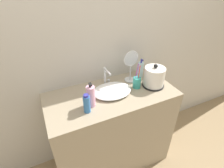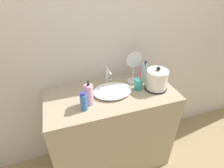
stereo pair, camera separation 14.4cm
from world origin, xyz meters
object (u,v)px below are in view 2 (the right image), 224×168
Objects in this scene: lotion_bottle at (144,71)px; shampoo_bottle at (89,95)px; vanity_mirror at (134,66)px; mouthwash_bottle at (84,102)px; faucet at (108,75)px; electric_kettle at (157,80)px; toothbrush_cup at (138,84)px.

lotion_bottle is 0.62m from shampoo_bottle.
vanity_mirror reaches higher than lotion_bottle.
vanity_mirror is at bearing -172.03° from lotion_bottle.
lotion_bottle is at bearing 20.15° from shampoo_bottle.
mouthwash_bottle is (-0.63, -0.27, -0.01)m from lotion_bottle.
faucet is 0.32m from shampoo_bottle.
electric_kettle reaches higher than lotion_bottle.
faucet is at bearing 178.63° from lotion_bottle.
toothbrush_cup is 1.20× the size of lotion_bottle.
lotion_bottle is 0.91× the size of shampoo_bottle.
shampoo_bottle is (-0.45, -0.07, 0.04)m from toothbrush_cup.
faucet reaches higher than mouthwash_bottle.
mouthwash_bottle is at bearing -134.84° from faucet.
vanity_mirror reaches higher than shampoo_bottle.
toothbrush_cup is 0.18m from vanity_mirror.
vanity_mirror is at bearing 23.19° from shampoo_bottle.
lotion_bottle is 0.69m from mouthwash_bottle.
electric_kettle reaches higher than shampoo_bottle.
vanity_mirror is at bearing 26.17° from mouthwash_bottle.
electric_kettle is at bearing 7.13° from mouthwash_bottle.
toothbrush_cup is 0.52m from mouthwash_bottle.
toothbrush_cup is (0.23, -0.16, -0.04)m from faucet.
mouthwash_bottle is (-0.50, -0.12, 0.02)m from toothbrush_cup.
lotion_bottle is at bearing -1.37° from faucet.
vanity_mirror reaches higher than faucet.
lotion_bottle is (0.36, -0.01, -0.02)m from faucet.
shampoo_bottle reaches higher than mouthwash_bottle.
faucet is 0.79× the size of electric_kettle.
mouthwash_bottle is (-0.05, -0.05, -0.01)m from shampoo_bottle.
faucet is 0.28m from toothbrush_cup.
shampoo_bottle is at bearing -171.73° from toothbrush_cup.
mouthwash_bottle is at bearing -133.61° from shampoo_bottle.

